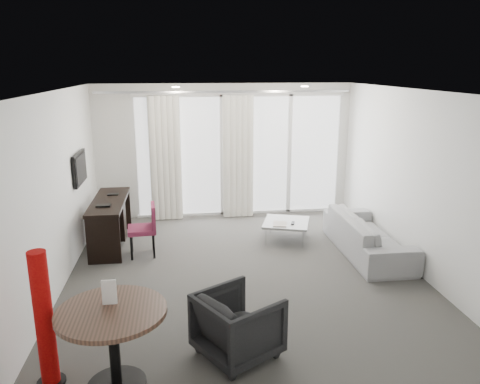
{
  "coord_description": "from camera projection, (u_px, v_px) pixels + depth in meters",
  "views": [
    {
      "loc": [
        -0.86,
        -6.06,
        2.91
      ],
      "look_at": [
        0.0,
        0.6,
        1.1
      ],
      "focal_mm": 35.0,
      "sensor_mm": 36.0,
      "label": 1
    }
  ],
  "objects": [
    {
      "name": "floor",
      "position": [
        245.0,
        277.0,
        6.66
      ],
      "size": [
        5.0,
        6.0,
        0.0
      ],
      "primitive_type": "cube",
      "color": "#41403C",
      "rests_on": "ground"
    },
    {
      "name": "ceiling",
      "position": [
        246.0,
        91.0,
        5.99
      ],
      "size": [
        5.0,
        6.0,
        0.0
      ],
      "primitive_type": "cube",
      "color": "white",
      "rests_on": "ground"
    },
    {
      "name": "wall_left",
      "position": [
        54.0,
        195.0,
        6.02
      ],
      "size": [
        0.0,
        6.0,
        2.6
      ],
      "primitive_type": "cube",
      "color": "silver",
      "rests_on": "ground"
    },
    {
      "name": "wall_right",
      "position": [
        420.0,
        183.0,
        6.63
      ],
      "size": [
        0.0,
        6.0,
        2.6
      ],
      "primitive_type": "cube",
      "color": "silver",
      "rests_on": "ground"
    },
    {
      "name": "wall_front",
      "position": [
        302.0,
        291.0,
        3.45
      ],
      "size": [
        5.0,
        0.0,
        2.6
      ],
      "primitive_type": "cube",
      "color": "silver",
      "rests_on": "ground"
    },
    {
      "name": "window_panel",
      "position": [
        240.0,
        156.0,
        9.25
      ],
      "size": [
        4.0,
        0.02,
        2.38
      ],
      "primitive_type": null,
      "color": "white",
      "rests_on": "ground"
    },
    {
      "name": "window_frame",
      "position": [
        240.0,
        156.0,
        9.23
      ],
      "size": [
        4.1,
        0.06,
        2.44
      ],
      "primitive_type": null,
      "color": "white",
      "rests_on": "ground"
    },
    {
      "name": "curtain_left",
      "position": [
        165.0,
        159.0,
        8.91
      ],
      "size": [
        0.6,
        0.2,
        2.38
      ],
      "primitive_type": null,
      "color": "silver",
      "rests_on": "ground"
    },
    {
      "name": "curtain_right",
      "position": [
        238.0,
        157.0,
        9.08
      ],
      "size": [
        0.6,
        0.2,
        2.38
      ],
      "primitive_type": null,
      "color": "silver",
      "rests_on": "ground"
    },
    {
      "name": "curtain_track",
      "position": [
        225.0,
        92.0,
        8.73
      ],
      "size": [
        4.8,
        0.04,
        0.04
      ],
      "primitive_type": null,
      "color": "#B2B2B7",
      "rests_on": "ceiling"
    },
    {
      "name": "downlight_a",
      "position": [
        176.0,
        87.0,
        7.41
      ],
      "size": [
        0.12,
        0.12,
        0.02
      ],
      "primitive_type": "cylinder",
      "color": "#FFE0B2",
      "rests_on": "ceiling"
    },
    {
      "name": "downlight_b",
      "position": [
        305.0,
        86.0,
        7.67
      ],
      "size": [
        0.12,
        0.12,
        0.02
      ],
      "primitive_type": "cylinder",
      "color": "#FFE0B2",
      "rests_on": "ceiling"
    },
    {
      "name": "desk",
      "position": [
        111.0,
        223.0,
        7.77
      ],
      "size": [
        0.52,
        1.67,
        0.78
      ],
      "primitive_type": null,
      "color": "black",
      "rests_on": "floor"
    },
    {
      "name": "tv",
      "position": [
        80.0,
        168.0,
        7.4
      ],
      "size": [
        0.05,
        0.8,
        0.5
      ],
      "primitive_type": null,
      "color": "black",
      "rests_on": "wall_left"
    },
    {
      "name": "desk_chair",
      "position": [
        142.0,
        230.0,
        7.35
      ],
      "size": [
        0.49,
        0.46,
        0.83
      ],
      "primitive_type": null,
      "rotation": [
        0.0,
        0.0,
        0.08
      ],
      "color": "maroon",
      "rests_on": "floor"
    },
    {
      "name": "round_table",
      "position": [
        114.0,
        349.0,
        4.29
      ],
      "size": [
        1.28,
        1.28,
        0.8
      ],
      "primitive_type": null,
      "rotation": [
        0.0,
        0.0,
        0.35
      ],
      "color": "#452D22",
      "rests_on": "floor"
    },
    {
      "name": "menu_card",
      "position": [
        111.0,
        312.0,
        4.31
      ],
      "size": [
        0.13,
        0.02,
        0.24
      ],
      "primitive_type": null,
      "rotation": [
        0.0,
        0.0,
        0.02
      ],
      "color": "white",
      "rests_on": "round_table"
    },
    {
      "name": "red_lamp",
      "position": [
        44.0,
        320.0,
        4.27
      ],
      "size": [
        0.3,
        0.3,
        1.34
      ],
      "primitive_type": "cylinder",
      "rotation": [
        0.0,
        0.0,
        -0.12
      ],
      "color": "#9A0706",
      "rests_on": "floor"
    },
    {
      "name": "tub_armchair",
      "position": [
        238.0,
        325.0,
        4.79
      ],
      "size": [
        1.03,
        1.02,
        0.69
      ],
      "primitive_type": "imported",
      "rotation": [
        0.0,
        0.0,
        2.11
      ],
      "color": "black",
      "rests_on": "floor"
    },
    {
      "name": "coffee_table",
      "position": [
        286.0,
        231.0,
        8.05
      ],
      "size": [
        0.95,
        0.95,
        0.34
      ],
      "primitive_type": null,
      "rotation": [
        0.0,
        0.0,
        -0.32
      ],
      "color": "gray",
      "rests_on": "floor"
    },
    {
      "name": "remote",
      "position": [
        293.0,
        222.0,
        7.9
      ],
      "size": [
        0.1,
        0.17,
        0.02
      ],
      "primitive_type": null,
      "rotation": [
        0.0,
        0.0,
        -0.31
      ],
      "color": "black",
      "rests_on": "coffee_table"
    },
    {
      "name": "magazine",
      "position": [
        280.0,
        223.0,
        7.85
      ],
      "size": [
        0.31,
        0.35,
        0.02
      ],
      "primitive_type": null,
      "rotation": [
        0.0,
        0.0,
        -0.26
      ],
      "color": "gray",
      "rests_on": "coffee_table"
    },
    {
      "name": "sofa",
      "position": [
        368.0,
        235.0,
        7.46
      ],
      "size": [
        0.82,
        2.1,
        0.61
      ],
      "primitive_type": "imported",
      "rotation": [
        0.0,
        0.0,
        1.57
      ],
      "color": "gray",
      "rests_on": "floor"
    },
    {
      "name": "terrace_slab",
      "position": [
        232.0,
        196.0,
        11.03
      ],
      "size": [
        5.6,
        3.0,
        0.12
      ],
      "primitive_type": "cube",
      "color": "#4D4D50",
      "rests_on": "ground"
    },
    {
      "name": "rattan_chair_a",
      "position": [
        254.0,
        180.0,
        10.49
      ],
      "size": [
        0.69,
        0.69,
        0.86
      ],
      "primitive_type": null,
      "rotation": [
        0.0,
        0.0,
        0.19
      ],
      "color": "#51351E",
      "rests_on": "terrace_slab"
    },
    {
      "name": "rattan_chair_b",
      "position": [
        300.0,
        179.0,
        10.83
      ],
      "size": [
        0.55,
        0.55,
        0.77
      ],
      "primitive_type": null,
      "rotation": [
        0.0,
        0.0,
        0.04
      ],
      "color": "#51351E",
      "rests_on": "terrace_slab"
    },
    {
      "name": "rattan_table",
      "position": [
        270.0,
        193.0,
        10.17
      ],
      "size": [
        0.56,
        0.56,
        0.48
      ],
      "primitive_type": null,
      "rotation": [
        0.0,
        0.0,
        0.2
      ],
      "color": "#51351E",
      "rests_on": "terrace_slab"
    },
    {
      "name": "balustrade",
      "position": [
        225.0,
        161.0,
        12.27
      ],
      "size": [
        5.5,
        0.06,
        1.05
      ],
      "primitive_type": null,
      "color": "#B2B2B7",
      "rests_on": "terrace_slab"
    }
  ]
}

